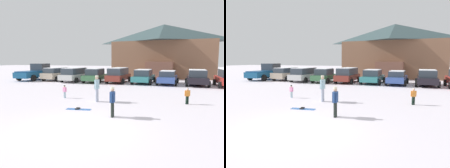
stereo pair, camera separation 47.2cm
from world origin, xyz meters
The scene contains 15 objects.
ground centered at (0.00, 0.00, 0.00)m, with size 160.00×160.00×0.00m, color silver.
ski_lodge centered at (1.31, 26.22, 4.14)m, with size 15.43×10.65×8.17m.
parked_beige_suv centered at (-11.43, 15.73, 0.90)m, with size 2.41×4.31×1.66m.
parked_silver_wagon centered at (-8.45, 15.20, 0.91)m, with size 2.23×4.81×1.69m.
parked_green_coupe centered at (-5.69, 15.18, 0.83)m, with size 2.18×4.26×1.65m.
parked_maroon_van centered at (-2.98, 15.64, 0.94)m, with size 2.23×4.50×1.75m.
parked_teal_hatchback centered at (-0.07, 15.82, 0.81)m, with size 2.35×4.67×1.59m.
parked_blue_hatchback centered at (2.58, 15.71, 0.77)m, with size 2.28×4.56×1.50m.
parked_black_sedan centered at (5.50, 15.69, 0.84)m, with size 2.28×4.47×1.66m.
pickup_truck centered at (-14.53, 15.65, 1.00)m, with size 2.58×5.56×2.15m.
skier_child_in_pink_snowsuit centered at (-3.80, 5.28, 0.50)m, with size 0.33×0.16×0.89m.
skier_child_in_orange_jacket centered at (4.17, 5.87, 0.56)m, with size 0.32×0.25×0.99m.
skier_adult_in_blue_parka centered at (-1.21, 4.86, 0.94)m, with size 0.30×0.61×1.67m.
skier_teen_in_navy_coat centered at (0.78, 1.90, 0.79)m, with size 0.24×0.52×1.41m.
pair_of_skis centered at (-1.39, 2.68, 0.02)m, with size 1.37×0.48×0.08m.
Camera 1 is at (3.58, -6.63, 2.61)m, focal length 32.00 mm.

